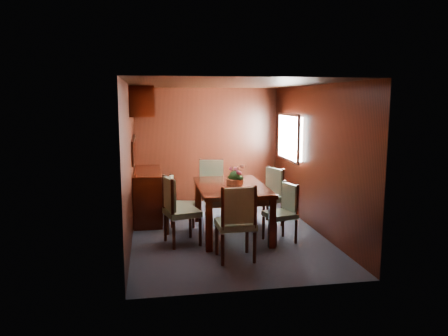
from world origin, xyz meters
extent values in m
plane|color=#353948|center=(0.00, 0.00, 0.00)|extent=(4.50, 4.50, 0.00)
cube|color=black|center=(-1.50, 0.00, 1.20)|extent=(0.02, 4.50, 2.40)
cube|color=black|center=(1.50, 0.00, 1.20)|extent=(0.02, 4.50, 2.40)
cube|color=black|center=(0.00, 2.25, 1.20)|extent=(3.00, 0.02, 2.40)
cube|color=black|center=(0.00, -2.25, 1.20)|extent=(3.00, 0.02, 2.40)
cube|color=black|center=(0.00, 0.00, 2.40)|extent=(3.00, 4.50, 0.02)
cube|color=white|center=(1.48, 1.10, 1.45)|extent=(0.14, 1.10, 0.80)
cube|color=#B2B2B7|center=(1.41, 1.10, 1.45)|extent=(0.04, 1.20, 0.90)
cube|color=black|center=(-1.47, 1.00, 1.28)|extent=(0.03, 1.36, 0.41)
cube|color=silver|center=(-1.45, 1.00, 1.28)|extent=(0.01, 1.30, 0.35)
cube|color=black|center=(-1.30, 1.00, 2.13)|extent=(0.40, 1.40, 0.50)
cube|color=black|center=(-1.25, 1.00, 0.45)|extent=(0.48, 1.40, 0.90)
cube|color=black|center=(-0.39, -0.87, 0.37)|extent=(0.10, 0.10, 0.74)
cube|color=black|center=(0.54, -0.88, 0.37)|extent=(0.10, 0.10, 0.74)
cube|color=black|center=(-0.38, 0.70, 0.37)|extent=(0.10, 0.10, 0.74)
cube|color=black|center=(0.56, 0.69, 0.37)|extent=(0.10, 0.10, 0.74)
cube|color=black|center=(0.08, -0.09, 0.69)|extent=(0.96, 1.59, 0.11)
cube|color=black|center=(0.08, -0.09, 0.77)|extent=(1.09, 1.72, 0.06)
cylinder|color=black|center=(-0.99, -0.30, 0.21)|extent=(0.05, 0.05, 0.42)
cylinder|color=black|center=(-0.88, -0.72, 0.21)|extent=(0.05, 0.05, 0.42)
cylinder|color=black|center=(-0.59, -0.20, 0.21)|extent=(0.05, 0.05, 0.42)
cylinder|color=black|center=(-0.49, -0.62, 0.21)|extent=(0.05, 0.05, 0.42)
cube|color=gray|center=(-0.74, -0.46, 0.48)|extent=(0.58, 0.60, 0.09)
cylinder|color=black|center=(-1.00, -0.30, 0.76)|extent=(0.05, 0.05, 0.56)
cylinder|color=black|center=(-0.89, -0.72, 0.76)|extent=(0.05, 0.05, 0.56)
cube|color=gray|center=(-0.93, -0.51, 0.78)|extent=(0.17, 0.45, 0.47)
cylinder|color=black|center=(-0.85, 0.38, 0.19)|extent=(0.04, 0.04, 0.38)
cylinder|color=black|center=(-0.94, 0.01, 0.19)|extent=(0.04, 0.04, 0.38)
cylinder|color=black|center=(-0.50, 0.30, 0.19)|extent=(0.04, 0.04, 0.38)
cylinder|color=black|center=(-0.58, -0.07, 0.19)|extent=(0.04, 0.04, 0.38)
cube|color=gray|center=(-0.72, 0.15, 0.43)|extent=(0.51, 0.53, 0.08)
cylinder|color=black|center=(-0.86, 0.39, 0.68)|extent=(0.04, 0.04, 0.50)
cylinder|color=black|center=(-0.95, 0.01, 0.68)|extent=(0.04, 0.04, 0.50)
cube|color=gray|center=(-0.89, 0.19, 0.70)|extent=(0.15, 0.41, 0.42)
cylinder|color=black|center=(0.96, -0.76, 0.18)|extent=(0.04, 0.04, 0.37)
cylinder|color=black|center=(0.87, -0.39, 0.18)|extent=(0.04, 0.04, 0.37)
cylinder|color=black|center=(0.61, -0.84, 0.18)|extent=(0.04, 0.04, 0.37)
cylinder|color=black|center=(0.52, -0.48, 0.18)|extent=(0.04, 0.04, 0.37)
cube|color=gray|center=(0.74, -0.62, 0.42)|extent=(0.50, 0.52, 0.07)
cylinder|color=black|center=(0.97, -0.76, 0.66)|extent=(0.04, 0.04, 0.49)
cylinder|color=black|center=(0.88, -0.39, 0.66)|extent=(0.04, 0.04, 0.49)
cube|color=gray|center=(0.90, -0.58, 0.68)|extent=(0.15, 0.40, 0.41)
cylinder|color=black|center=(1.03, 0.18, 0.20)|extent=(0.05, 0.05, 0.40)
cylinder|color=black|center=(0.87, 0.56, 0.20)|extent=(0.05, 0.05, 0.40)
cylinder|color=black|center=(0.66, 0.03, 0.20)|extent=(0.05, 0.05, 0.40)
cylinder|color=black|center=(0.51, 0.42, 0.20)|extent=(0.05, 0.05, 0.40)
cube|color=gray|center=(0.77, 0.30, 0.46)|extent=(0.60, 0.61, 0.08)
cylinder|color=black|center=(1.03, 0.18, 0.73)|extent=(0.05, 0.05, 0.54)
cylinder|color=black|center=(0.88, 0.57, 0.73)|extent=(0.05, 0.05, 0.54)
cube|color=gray|center=(0.94, 0.37, 0.75)|extent=(0.22, 0.43, 0.45)
cylinder|color=black|center=(-0.29, -1.45, 0.21)|extent=(0.05, 0.05, 0.42)
cylinder|color=black|center=(0.15, -1.44, 0.21)|extent=(0.05, 0.05, 0.42)
cylinder|color=black|center=(-0.30, -1.04, 0.21)|extent=(0.05, 0.05, 0.42)
cylinder|color=black|center=(0.13, -1.02, 0.21)|extent=(0.05, 0.05, 0.42)
cube|color=gray|center=(-0.08, -1.24, 0.49)|extent=(0.51, 0.49, 0.09)
cylinder|color=black|center=(-0.29, -1.46, 0.77)|extent=(0.05, 0.05, 0.56)
cylinder|color=black|center=(0.15, -1.45, 0.77)|extent=(0.05, 0.05, 0.56)
cube|color=gray|center=(-0.07, -1.43, 0.79)|extent=(0.46, 0.08, 0.48)
cylinder|color=black|center=(0.17, 1.27, 0.21)|extent=(0.05, 0.05, 0.42)
cylinder|color=black|center=(-0.25, 1.34, 0.21)|extent=(0.05, 0.05, 0.42)
cylinder|color=black|center=(0.11, 0.87, 0.21)|extent=(0.05, 0.05, 0.42)
cylinder|color=black|center=(-0.32, 0.94, 0.21)|extent=(0.05, 0.05, 0.42)
cube|color=gray|center=(-0.07, 1.11, 0.48)|extent=(0.57, 0.55, 0.09)
cylinder|color=black|center=(0.18, 1.28, 0.76)|extent=(0.05, 0.05, 0.56)
cylinder|color=black|center=(-0.25, 1.35, 0.76)|extent=(0.05, 0.05, 0.56)
cube|color=gray|center=(-0.04, 1.30, 0.79)|extent=(0.46, 0.14, 0.47)
cylinder|color=#BA6239|center=(0.16, -0.03, 0.85)|extent=(0.28, 0.28, 0.09)
sphere|color=#1C4115|center=(0.16, -0.03, 0.91)|extent=(0.22, 0.22, 0.22)
camera|label=1|loc=(-1.20, -6.84, 2.16)|focal=35.00mm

